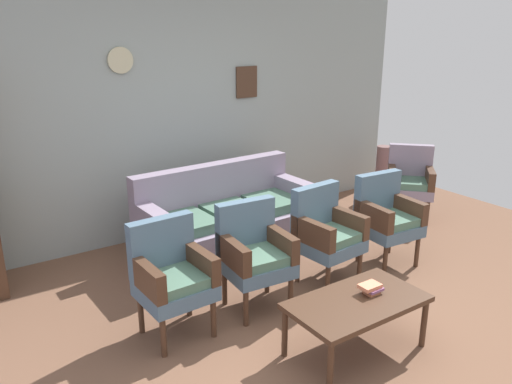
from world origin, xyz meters
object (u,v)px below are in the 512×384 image
object	(u,v)px
armchair_row_middle	(172,274)
wingback_chair_by_fireplace	(410,180)
book_stack_on_table	(371,288)
floor_vase_by_wall	(382,171)
armchair_by_doorway	(254,252)
armchair_near_cabinet	(387,216)
armchair_near_couch_end	(326,231)
coffee_table	(357,305)
floral_couch	(228,223)

from	to	relation	value
armchair_row_middle	wingback_chair_by_fireplace	bearing A→B (deg)	10.55
book_stack_on_table	floor_vase_by_wall	world-z (taller)	floor_vase_by_wall
armchair_by_doorway	floor_vase_by_wall	size ratio (longest dim) A/B	1.26
armchair_near_cabinet	wingback_chair_by_fireplace	size ratio (longest dim) A/B	1.00
armchair_near_cabinet	wingback_chair_by_fireplace	distance (m)	1.37
armchair_near_couch_end	wingback_chair_by_fireplace	distance (m)	2.05
armchair_by_doorway	armchair_near_cabinet	xyz separation A→B (m)	(1.55, -0.03, 0.00)
armchair_by_doorway	armchair_near_cabinet	world-z (taller)	same
floor_vase_by_wall	coffee_table	bearing A→B (deg)	-140.10
coffee_table	book_stack_on_table	world-z (taller)	book_stack_on_table
armchair_row_middle	armchair_by_doorway	distance (m)	0.73
armchair_near_cabinet	floor_vase_by_wall	size ratio (longest dim) A/B	1.26
armchair_by_doorway	floor_vase_by_wall	world-z (taller)	armchair_by_doorway
floral_couch	armchair_row_middle	xyz separation A→B (m)	(-1.12, -1.04, 0.17)
coffee_table	book_stack_on_table	bearing A→B (deg)	4.82
book_stack_on_table	floor_vase_by_wall	bearing A→B (deg)	41.25
armchair_near_couch_end	armchair_near_cabinet	distance (m)	0.76
floral_couch	armchair_near_couch_end	world-z (taller)	same
armchair_by_doorway	wingback_chair_by_fireplace	bearing A→B (deg)	13.72
armchair_near_cabinet	coffee_table	world-z (taller)	armchair_near_cabinet
armchair_row_middle	coffee_table	distance (m)	1.38
armchair_near_couch_end	coffee_table	size ratio (longest dim) A/B	0.90
wingback_chair_by_fireplace	coffee_table	bearing A→B (deg)	-146.99
armchair_by_doorway	book_stack_on_table	size ratio (longest dim) A/B	5.48
coffee_table	armchair_by_doorway	bearing A→B (deg)	104.68
armchair_near_cabinet	book_stack_on_table	bearing A→B (deg)	-142.01
floral_couch	wingback_chair_by_fireplace	bearing A→B (deg)	-9.68
armchair_row_middle	book_stack_on_table	size ratio (longest dim) A/B	5.48
armchair_by_doorway	coffee_table	xyz separation A→B (m)	(0.25, -0.94, -0.12)
wingback_chair_by_fireplace	coffee_table	distance (m)	2.96
floral_couch	armchair_near_couch_end	xyz separation A→B (m)	(0.40, -1.06, 0.17)
floral_couch	armchair_row_middle	distance (m)	1.54
floral_couch	wingback_chair_by_fireplace	world-z (taller)	same
armchair_by_doorway	wingback_chair_by_fireplace	xyz separation A→B (m)	(2.73, 0.67, 0.00)
armchair_by_doorway	book_stack_on_table	world-z (taller)	armchair_by_doorway
coffee_table	floor_vase_by_wall	world-z (taller)	floor_vase_by_wall
armchair_near_cabinet	coffee_table	bearing A→B (deg)	-144.94
book_stack_on_table	floor_vase_by_wall	distance (m)	3.62
wingback_chair_by_fireplace	coffee_table	xyz separation A→B (m)	(-2.48, -1.61, -0.12)
armchair_near_cabinet	floor_vase_by_wall	world-z (taller)	armchair_near_cabinet
armchair_near_couch_end	floor_vase_by_wall	xyz separation A→B (m)	(2.32, 1.45, -0.14)
coffee_table	floor_vase_by_wall	distance (m)	3.74
armchair_near_couch_end	book_stack_on_table	world-z (taller)	armchair_near_couch_end
armchair_by_doorway	floral_couch	bearing A→B (deg)	70.01
wingback_chair_by_fireplace	coffee_table	size ratio (longest dim) A/B	0.90
floral_couch	armchair_by_doorway	xyz separation A→B (m)	(-0.39, -1.06, 0.17)
wingback_chair_by_fireplace	book_stack_on_table	xyz separation A→B (m)	(-2.33, -1.60, -0.04)
armchair_near_cabinet	floor_vase_by_wall	distance (m)	2.16
armchair_row_middle	armchair_near_couch_end	world-z (taller)	same
armchair_by_doorway	armchair_near_couch_end	distance (m)	0.79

